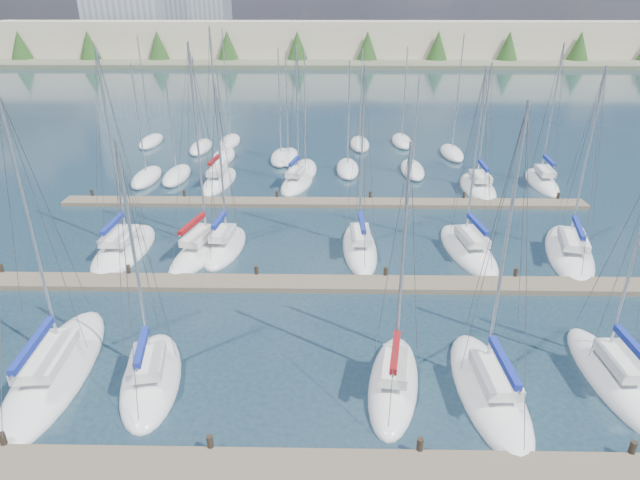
{
  "coord_description": "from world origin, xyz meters",
  "views": [
    {
      "loc": [
        0.48,
        -12.34,
        16.07
      ],
      "look_at": [
        0.0,
        14.0,
        4.0
      ],
      "focal_mm": 30.0,
      "sensor_mm": 36.0,
      "label": 1
    }
  ],
  "objects_px": {
    "sailboat_d": "(393,383)",
    "sailboat_n": "(219,181)",
    "sailboat_i": "(203,249)",
    "sailboat_f": "(611,376)",
    "sailboat_o": "(297,183)",
    "sailboat_q": "(478,187)",
    "sailboat_j": "(225,247)",
    "sailboat_m": "(569,253)",
    "sailboat_h": "(124,249)",
    "sailboat_b": "(56,370)",
    "sailboat_k": "(360,247)",
    "sailboat_c": "(151,378)",
    "sailboat_l": "(468,250)",
    "sailboat_e": "(489,390)",
    "sailboat_r": "(542,182)"
  },
  "relations": [
    {
      "from": "sailboat_d",
      "to": "sailboat_n",
      "type": "relative_size",
      "value": 0.82
    },
    {
      "from": "sailboat_d",
      "to": "sailboat_i",
      "type": "relative_size",
      "value": 0.82
    },
    {
      "from": "sailboat_f",
      "to": "sailboat_d",
      "type": "distance_m",
      "value": 10.04
    },
    {
      "from": "sailboat_o",
      "to": "sailboat_i",
      "type": "bearing_deg",
      "value": -99.64
    },
    {
      "from": "sailboat_q",
      "to": "sailboat_j",
      "type": "xyz_separation_m",
      "value": [
        -20.76,
        -13.07,
        0.01
      ]
    },
    {
      "from": "sailboat_m",
      "to": "sailboat_h",
      "type": "distance_m",
      "value": 30.46
    },
    {
      "from": "sailboat_b",
      "to": "sailboat_k",
      "type": "xyz_separation_m",
      "value": [
        14.86,
        13.56,
        0.02
      ]
    },
    {
      "from": "sailboat_c",
      "to": "sailboat_l",
      "type": "relative_size",
      "value": 0.92
    },
    {
      "from": "sailboat_q",
      "to": "sailboat_o",
      "type": "xyz_separation_m",
      "value": [
        -16.56,
        0.9,
        0.02
      ]
    },
    {
      "from": "sailboat_e",
      "to": "sailboat_l",
      "type": "bearing_deg",
      "value": 78.32
    },
    {
      "from": "sailboat_b",
      "to": "sailboat_d",
      "type": "xyz_separation_m",
      "value": [
        15.68,
        -0.65,
        0.02
      ]
    },
    {
      "from": "sailboat_b",
      "to": "sailboat_n",
      "type": "bearing_deg",
      "value": 81.05
    },
    {
      "from": "sailboat_l",
      "to": "sailboat_h",
      "type": "height_order",
      "value": "sailboat_h"
    },
    {
      "from": "sailboat_j",
      "to": "sailboat_n",
      "type": "distance_m",
      "value": 14.76
    },
    {
      "from": "sailboat_l",
      "to": "sailboat_d",
      "type": "bearing_deg",
      "value": -121.63
    },
    {
      "from": "sailboat_n",
      "to": "sailboat_h",
      "type": "relative_size",
      "value": 1.03
    },
    {
      "from": "sailboat_e",
      "to": "sailboat_f",
      "type": "bearing_deg",
      "value": 7.89
    },
    {
      "from": "sailboat_b",
      "to": "sailboat_k",
      "type": "distance_m",
      "value": 20.12
    },
    {
      "from": "sailboat_c",
      "to": "sailboat_f",
      "type": "bearing_deg",
      "value": -8.71
    },
    {
      "from": "sailboat_n",
      "to": "sailboat_m",
      "type": "height_order",
      "value": "sailboat_n"
    },
    {
      "from": "sailboat_r",
      "to": "sailboat_k",
      "type": "bearing_deg",
      "value": -135.83
    },
    {
      "from": "sailboat_f",
      "to": "sailboat_k",
      "type": "bearing_deg",
      "value": 127.38
    },
    {
      "from": "sailboat_o",
      "to": "sailboat_k",
      "type": "height_order",
      "value": "sailboat_o"
    },
    {
      "from": "sailboat_k",
      "to": "sailboat_c",
      "type": "bearing_deg",
      "value": -127.23
    },
    {
      "from": "sailboat_i",
      "to": "sailboat_d",
      "type": "bearing_deg",
      "value": -36.72
    },
    {
      "from": "sailboat_q",
      "to": "sailboat_h",
      "type": "distance_m",
      "value": 30.8
    },
    {
      "from": "sailboat_f",
      "to": "sailboat_l",
      "type": "xyz_separation_m",
      "value": [
        -3.41,
        13.39,
        -0.01
      ]
    },
    {
      "from": "sailboat_l",
      "to": "sailboat_e",
      "type": "bearing_deg",
      "value": -105.96
    },
    {
      "from": "sailboat_q",
      "to": "sailboat_n",
      "type": "distance_m",
      "value": 23.94
    },
    {
      "from": "sailboat_q",
      "to": "sailboat_n",
      "type": "xyz_separation_m",
      "value": [
        -23.9,
        1.34,
        0.03
      ]
    },
    {
      "from": "sailboat_c",
      "to": "sailboat_m",
      "type": "height_order",
      "value": "sailboat_m"
    },
    {
      "from": "sailboat_k",
      "to": "sailboat_m",
      "type": "distance_m",
      "value": 14.22
    },
    {
      "from": "sailboat_j",
      "to": "sailboat_m",
      "type": "distance_m",
      "value": 23.57
    },
    {
      "from": "sailboat_f",
      "to": "sailboat_m",
      "type": "height_order",
      "value": "sailboat_m"
    },
    {
      "from": "sailboat_q",
      "to": "sailboat_i",
      "type": "relative_size",
      "value": 0.82
    },
    {
      "from": "sailboat_m",
      "to": "sailboat_d",
      "type": "bearing_deg",
      "value": -119.89
    },
    {
      "from": "sailboat_o",
      "to": "sailboat_c",
      "type": "bearing_deg",
      "value": -88.29
    },
    {
      "from": "sailboat_k",
      "to": "sailboat_r",
      "type": "distance_m",
      "value": 23.09
    },
    {
      "from": "sailboat_j",
      "to": "sailboat_q",
      "type": "bearing_deg",
      "value": 37.56
    },
    {
      "from": "sailboat_m",
      "to": "sailboat_j",
      "type": "bearing_deg",
      "value": -166.64
    },
    {
      "from": "sailboat_f",
      "to": "sailboat_j",
      "type": "xyz_separation_m",
      "value": [
        -20.2,
        13.52,
        0.0
      ]
    },
    {
      "from": "sailboat_d",
      "to": "sailboat_k",
      "type": "distance_m",
      "value": 14.24
    },
    {
      "from": "sailboat_c",
      "to": "sailboat_r",
      "type": "height_order",
      "value": "sailboat_r"
    },
    {
      "from": "sailboat_i",
      "to": "sailboat_m",
      "type": "bearing_deg",
      "value": 12.84
    },
    {
      "from": "sailboat_i",
      "to": "sailboat_r",
      "type": "bearing_deg",
      "value": 40.92
    },
    {
      "from": "sailboat_q",
      "to": "sailboat_f",
      "type": "relative_size",
      "value": 1.03
    },
    {
      "from": "sailboat_d",
      "to": "sailboat_e",
      "type": "height_order",
      "value": "sailboat_e"
    },
    {
      "from": "sailboat_f",
      "to": "sailboat_i",
      "type": "distance_m",
      "value": 25.36
    },
    {
      "from": "sailboat_d",
      "to": "sailboat_l",
      "type": "relative_size",
      "value": 0.91
    },
    {
      "from": "sailboat_q",
      "to": "sailboat_e",
      "type": "height_order",
      "value": "sailboat_e"
    }
  ]
}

